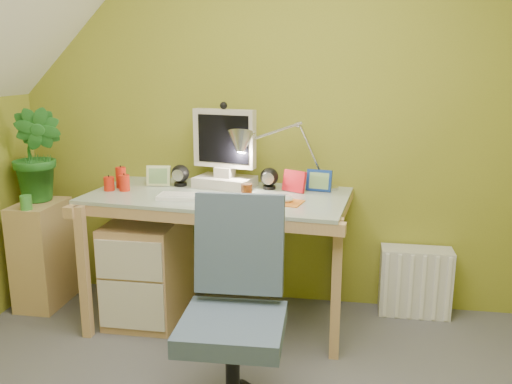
% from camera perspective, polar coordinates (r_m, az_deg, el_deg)
% --- Properties ---
extents(wall_back, '(3.20, 0.01, 2.40)m').
position_cam_1_polar(wall_back, '(3.32, 1.73, 8.30)').
color(wall_back, olive).
rests_on(wall_back, floor).
extents(desk, '(1.51, 0.87, 0.78)m').
position_cam_1_polar(desk, '(3.19, -3.90, -6.96)').
color(desk, tan).
rests_on(desk, floor).
extents(monitor, '(0.39, 0.27, 0.48)m').
position_cam_1_polar(monitor, '(3.20, -3.33, 4.76)').
color(monitor, beige).
rests_on(monitor, desk).
extents(speaker_left, '(0.11, 0.11, 0.13)m').
position_cam_1_polar(speaker_left, '(3.28, -7.97, 1.77)').
color(speaker_left, black).
rests_on(speaker_left, desk).
extents(speaker_right, '(0.12, 0.12, 0.13)m').
position_cam_1_polar(speaker_right, '(3.16, 1.41, 1.44)').
color(speaker_right, black).
rests_on(speaker_right, desk).
extents(keyboard, '(0.44, 0.15, 0.02)m').
position_cam_1_polar(keyboard, '(2.96, -6.15, -0.54)').
color(keyboard, white).
rests_on(keyboard, desk).
extents(mousepad, '(0.24, 0.20, 0.01)m').
position_cam_1_polar(mousepad, '(2.87, 2.72, -1.07)').
color(mousepad, orange).
rests_on(mousepad, desk).
extents(mouse, '(0.13, 0.09, 0.04)m').
position_cam_1_polar(mouse, '(2.87, 2.73, -0.72)').
color(mouse, silver).
rests_on(mouse, mousepad).
extents(amber_tumbler, '(0.07, 0.07, 0.08)m').
position_cam_1_polar(amber_tumbler, '(2.95, -0.99, 0.09)').
color(amber_tumbler, brown).
rests_on(amber_tumbler, desk).
extents(candle_cluster, '(0.19, 0.17, 0.12)m').
position_cam_1_polar(candle_cluster, '(3.26, -14.30, 1.34)').
color(candle_cluster, red).
rests_on(candle_cluster, desk).
extents(photo_frame_red, '(0.14, 0.09, 0.12)m').
position_cam_1_polar(photo_frame_red, '(3.11, 4.04, 1.15)').
color(photo_frame_red, red).
rests_on(photo_frame_red, desk).
extents(photo_frame_blue, '(0.15, 0.05, 0.12)m').
position_cam_1_polar(photo_frame_blue, '(3.14, 6.66, 1.22)').
color(photo_frame_blue, navy).
rests_on(photo_frame_blue, desk).
extents(photo_frame_green, '(0.14, 0.04, 0.12)m').
position_cam_1_polar(photo_frame_green, '(3.30, -10.23, 1.70)').
color(photo_frame_green, beige).
rests_on(photo_frame_green, desk).
extents(desk_lamp, '(0.58, 0.34, 0.58)m').
position_cam_1_polar(desk_lamp, '(3.12, 4.77, 5.44)').
color(desk_lamp, '#B5B5BA').
rests_on(desk_lamp, desk).
extents(side_ledge, '(0.25, 0.38, 0.66)m').
position_cam_1_polar(side_ledge, '(3.66, -21.53, -6.10)').
color(side_ledge, tan).
rests_on(side_ledge, floor).
extents(potted_plant, '(0.36, 0.30, 0.59)m').
position_cam_1_polar(potted_plant, '(3.56, -21.98, 3.69)').
color(potted_plant, '#236925').
rests_on(potted_plant, side_ledge).
extents(green_cup, '(0.08, 0.08, 0.09)m').
position_cam_1_polar(green_cup, '(3.43, -23.04, -1.03)').
color(green_cup, green).
rests_on(green_cup, side_ledge).
extents(task_chair, '(0.50, 0.50, 0.88)m').
position_cam_1_polar(task_chair, '(2.30, -2.53, -13.97)').
color(task_chair, '#405169').
rests_on(task_chair, floor).
extents(radiator, '(0.42, 0.17, 0.42)m').
position_cam_1_polar(radiator, '(3.45, 16.40, -9.04)').
color(radiator, silver).
rests_on(radiator, floor).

